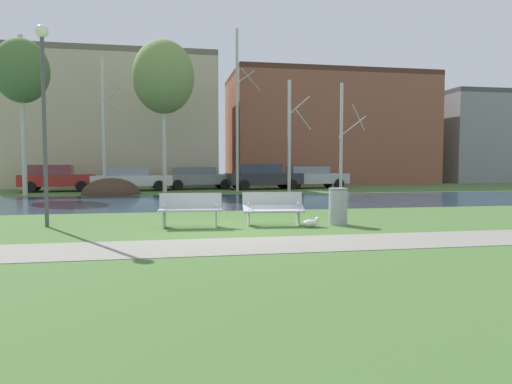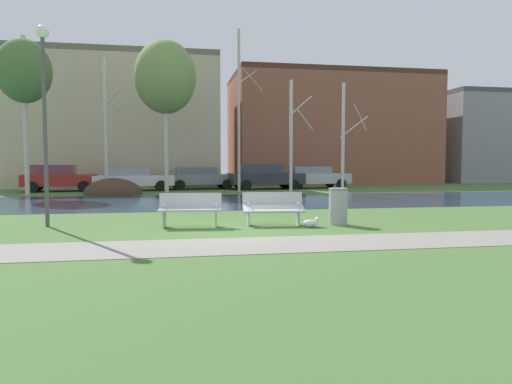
# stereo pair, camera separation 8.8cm
# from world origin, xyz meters

# --- Properties ---
(ground_plane) EXTENTS (120.00, 120.00, 0.00)m
(ground_plane) POSITION_xyz_m (0.00, 10.00, 0.00)
(ground_plane) COLOR #476B33
(paved_path_strip) EXTENTS (60.00, 1.89, 0.01)m
(paved_path_strip) POSITION_xyz_m (0.00, -2.36, 0.01)
(paved_path_strip) COLOR gray
(paved_path_strip) RESTS_ON ground
(river_band) EXTENTS (80.00, 8.37, 0.01)m
(river_band) POSITION_xyz_m (0.00, 8.61, 0.00)
(river_band) COLOR #284256
(river_band) RESTS_ON ground
(soil_mound) EXTENTS (3.02, 3.12, 1.73)m
(soil_mound) POSITION_xyz_m (-4.67, 14.00, 0.00)
(soil_mound) COLOR #423021
(soil_mound) RESTS_ON ground
(bench_left) EXTENTS (1.65, 0.71, 0.87)m
(bench_left) POSITION_xyz_m (-1.08, 0.52, 0.47)
(bench_left) COLOR #B2B5B7
(bench_left) RESTS_ON ground
(bench_right) EXTENTS (1.65, 0.71, 0.87)m
(bench_right) POSITION_xyz_m (1.09, 0.52, 0.47)
(bench_right) COLOR #B2B5B7
(bench_right) RESTS_ON ground
(trash_bin) EXTENTS (0.52, 0.52, 0.98)m
(trash_bin) POSITION_xyz_m (2.81, 0.29, 0.51)
(trash_bin) COLOR #999B9E
(trash_bin) RESTS_ON ground
(seagull) EXTENTS (0.48, 0.18, 0.27)m
(seagull) POSITION_xyz_m (1.96, -0.11, 0.13)
(seagull) COLOR white
(seagull) RESTS_ON ground
(streetlamp) EXTENTS (0.32, 0.32, 5.12)m
(streetlamp) POSITION_xyz_m (-4.72, 1.28, 3.44)
(streetlamp) COLOR #4C4C51
(streetlamp) RESTS_ON ground
(birch_far_left) EXTENTS (2.70, 2.70, 8.11)m
(birch_far_left) POSITION_xyz_m (-8.92, 14.04, 6.28)
(birch_far_left) COLOR beige
(birch_far_left) RESTS_ON ground
(birch_left) EXTENTS (1.07, 1.87, 7.45)m
(birch_left) POSITION_xyz_m (-5.16, 15.40, 3.79)
(birch_left) COLOR beige
(birch_left) RESTS_ON ground
(birch_center_left) EXTENTS (3.45, 3.45, 8.59)m
(birch_center_left) POSITION_xyz_m (-1.90, 15.50, 6.50)
(birch_center_left) COLOR beige
(birch_center_left) RESTS_ON ground
(birch_center) EXTENTS (1.41, 2.34, 9.19)m
(birch_center) POSITION_xyz_m (2.21, 14.75, 4.67)
(birch_center) COLOR #BCB7A8
(birch_center) RESTS_ON ground
(birch_center_right) EXTENTS (1.34, 2.40, 6.30)m
(birch_center_right) POSITION_xyz_m (5.07, 13.94, 3.23)
(birch_center_right) COLOR beige
(birch_center_right) RESTS_ON ground
(birch_right) EXTENTS (1.55, 2.79, 6.28)m
(birch_right) POSITION_xyz_m (8.26, 14.18, 3.21)
(birch_right) COLOR beige
(birch_right) RESTS_ON ground
(parked_van_nearest_red) EXTENTS (4.26, 2.40, 1.56)m
(parked_van_nearest_red) POSITION_xyz_m (-8.16, 17.31, 0.81)
(parked_van_nearest_red) COLOR maroon
(parked_van_nearest_red) RESTS_ON ground
(parked_sedan_second_white) EXTENTS (4.83, 2.39, 1.39)m
(parked_sedan_second_white) POSITION_xyz_m (-3.97, 17.23, 0.75)
(parked_sedan_second_white) COLOR silver
(parked_sedan_second_white) RESTS_ON ground
(parked_hatch_third_grey) EXTENTS (4.68, 2.39, 1.41)m
(parked_hatch_third_grey) POSITION_xyz_m (0.16, 18.35, 0.75)
(parked_hatch_third_grey) COLOR slate
(parked_hatch_third_grey) RESTS_ON ground
(parked_wagon_fourth_dark) EXTENTS (4.88, 2.49, 1.60)m
(parked_wagon_fourth_dark) POSITION_xyz_m (4.20, 17.54, 0.84)
(parked_wagon_fourth_dark) COLOR #282B30
(parked_wagon_fourth_dark) RESTS_ON ground
(parked_suv_fifth_silver) EXTENTS (4.75, 2.31, 1.44)m
(parked_suv_fifth_silver) POSITION_xyz_m (7.62, 18.08, 0.77)
(parked_suv_fifth_silver) COLOR #B2B5BC
(parked_suv_fifth_silver) RESTS_ON ground
(building_beige_block) EXTENTS (15.18, 9.08, 9.27)m
(building_beige_block) POSITION_xyz_m (-5.94, 24.50, 4.63)
(building_beige_block) COLOR #BCAD8E
(building_beige_block) RESTS_ON ground
(building_brick_low) EXTENTS (16.19, 9.07, 8.95)m
(building_brick_low) POSITION_xyz_m (11.47, 26.32, 4.47)
(building_brick_low) COLOR brown
(building_brick_low) RESTS_ON ground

